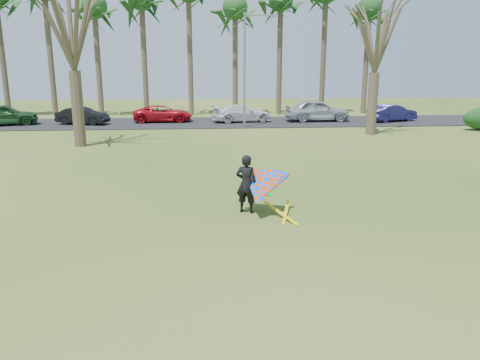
{
  "coord_description": "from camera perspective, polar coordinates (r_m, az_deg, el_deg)",
  "views": [
    {
      "loc": [
        -1.17,
        -11.9,
        4.6
      ],
      "look_at": [
        0.0,
        2.0,
        1.1
      ],
      "focal_mm": 35.0,
      "sensor_mm": 36.0,
      "label": 1
    }
  ],
  "objects": [
    {
      "name": "car_0",
      "position": [
        39.34,
        -26.84,
        7.14
      ],
      "size": [
        5.05,
        3.22,
        1.6
      ],
      "primitive_type": "imported",
      "rotation": [
        0.0,
        0.0,
        1.88
      ],
      "color": "#1B451E",
      "rests_on": "parking_strip"
    },
    {
      "name": "kite_flyer",
      "position": [
        14.46,
        2.4,
        -0.92
      ],
      "size": [
        2.13,
        2.39,
        2.02
      ],
      "color": "black",
      "rests_on": "ground"
    },
    {
      "name": "ground",
      "position": [
        12.81,
        0.75,
        -6.96
      ],
      "size": [
        100.0,
        100.0,
        0.0
      ],
      "primitive_type": "plane",
      "color": "#1A4A10",
      "rests_on": "ground"
    },
    {
      "name": "car_5",
      "position": [
        39.54,
        18.08,
        7.79
      ],
      "size": [
        4.29,
        2.69,
        1.33
      ],
      "primitive_type": "imported",
      "rotation": [
        0.0,
        0.0,
        1.92
      ],
      "color": "#1C1B51",
      "rests_on": "parking_strip"
    },
    {
      "name": "car_3",
      "position": [
        37.29,
        0.23,
        8.15
      ],
      "size": [
        4.93,
        2.64,
        1.36
      ],
      "primitive_type": "imported",
      "rotation": [
        0.0,
        0.0,
        1.73
      ],
      "color": "silver",
      "rests_on": "parking_strip"
    },
    {
      "name": "palm_3",
      "position": [
        44.03,
        -17.36,
        19.44
      ],
      "size": [
        4.84,
        4.84,
        10.84
      ],
      "color": "brown",
      "rests_on": "ground"
    },
    {
      "name": "parking_strip",
      "position": [
        37.2,
        -2.98,
        7.02
      ],
      "size": [
        46.0,
        7.0,
        0.06
      ],
      "primitive_type": "cube",
      "color": "black",
      "rests_on": "ground"
    },
    {
      "name": "car_4",
      "position": [
        38.26,
        9.39,
        8.39
      ],
      "size": [
        5.1,
        2.16,
        1.72
      ],
      "primitive_type": "imported",
      "rotation": [
        0.0,
        0.0,
        1.6
      ],
      "color": "#A3A9B1",
      "rests_on": "parking_strip"
    },
    {
      "name": "car_1",
      "position": [
        37.66,
        -18.64,
        7.42
      ],
      "size": [
        4.12,
        2.28,
        1.29
      ],
      "primitive_type": "imported",
      "rotation": [
        0.0,
        0.0,
        1.32
      ],
      "color": "black",
      "rests_on": "parking_strip"
    },
    {
      "name": "palm_7",
      "position": [
        43.81,
        4.98,
        20.92
      ],
      "size": [
        4.84,
        4.84,
        11.54
      ],
      "color": "#493A2B",
      "rests_on": "ground"
    },
    {
      "name": "palm_6",
      "position": [
        43.25,
        -0.61,
        20.15
      ],
      "size": [
        4.84,
        4.84,
        10.84
      ],
      "color": "#4F3E2F",
      "rests_on": "ground"
    },
    {
      "name": "car_2",
      "position": [
        37.79,
        -9.39,
        7.99
      ],
      "size": [
        4.71,
        2.32,
        1.29
      ],
      "primitive_type": "imported",
      "rotation": [
        0.0,
        0.0,
        1.61
      ],
      "color": "#B70E18",
      "rests_on": "parking_strip"
    },
    {
      "name": "palm_9",
      "position": [
        45.73,
        15.5,
        19.34
      ],
      "size": [
        4.84,
        4.84,
        10.84
      ],
      "color": "#483C2B",
      "rests_on": "ground"
    },
    {
      "name": "streetlight",
      "position": [
        34.06,
        0.83,
        13.86
      ],
      "size": [
        2.28,
        0.18,
        8.0
      ],
      "color": "gray",
      "rests_on": "ground"
    },
    {
      "name": "bare_tree_right",
      "position": [
        31.97,
        16.4,
        17.08
      ],
      "size": [
        6.27,
        6.27,
        9.21
      ],
      "color": "brown",
      "rests_on": "ground"
    },
    {
      "name": "bare_tree_left",
      "position": [
        27.85,
        -20.01,
        18.06
      ],
      "size": [
        6.6,
        6.6,
        9.7
      ],
      "color": "#4D3F2E",
      "rests_on": "ground"
    }
  ]
}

